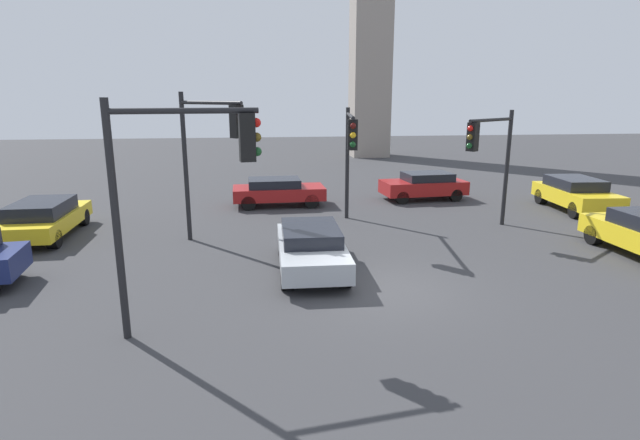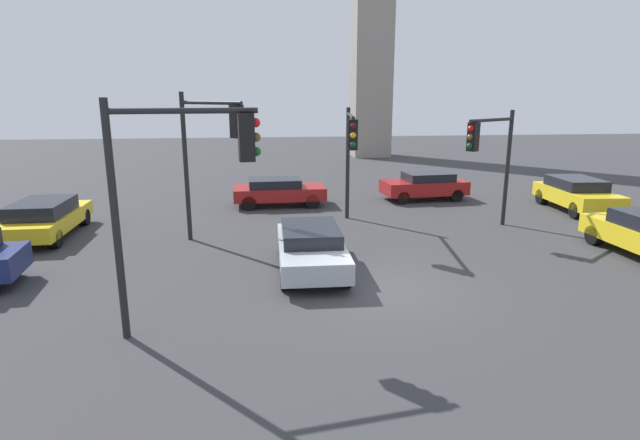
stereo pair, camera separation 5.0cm
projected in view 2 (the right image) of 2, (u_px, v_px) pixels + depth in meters
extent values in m
plane|color=#38383A|center=(382.00, 288.00, 13.50)|extent=(104.52, 104.52, 0.00)
cylinder|color=black|center=(116.00, 224.00, 10.16)|extent=(0.16, 0.16, 5.01)
cylinder|color=black|center=(184.00, 111.00, 10.00)|extent=(2.94, 0.53, 0.12)
cube|color=black|center=(246.00, 137.00, 10.44)|extent=(0.36, 0.36, 1.00)
sphere|color=red|center=(255.00, 123.00, 10.42)|extent=(0.20, 0.20, 0.20)
sphere|color=#594714|center=(256.00, 137.00, 10.49)|extent=(0.20, 0.20, 0.20)
sphere|color=#14471E|center=(256.00, 152.00, 10.56)|extent=(0.20, 0.20, 0.20)
cylinder|color=black|center=(348.00, 164.00, 20.77)|extent=(0.16, 0.16, 4.60)
cylinder|color=black|center=(351.00, 116.00, 18.21)|extent=(0.71, 4.23, 0.12)
cube|color=black|center=(353.00, 135.00, 16.52)|extent=(0.36, 0.36, 1.00)
sphere|color=#4C0F0C|center=(353.00, 126.00, 16.25)|extent=(0.20, 0.20, 0.20)
sphere|color=yellow|center=(353.00, 135.00, 16.32)|extent=(0.20, 0.20, 0.20)
sphere|color=#14471E|center=(353.00, 144.00, 16.40)|extent=(0.20, 0.20, 0.20)
cylinder|color=black|center=(186.00, 168.00, 17.49)|extent=(0.16, 0.16, 5.18)
cylinder|color=black|center=(210.00, 103.00, 15.98)|extent=(2.15, 2.36, 0.12)
cube|color=black|center=(237.00, 121.00, 15.29)|extent=(0.45, 0.45, 1.00)
sphere|color=red|center=(241.00, 112.00, 15.09)|extent=(0.20, 0.20, 0.20)
sphere|color=#594714|center=(241.00, 122.00, 15.17)|extent=(0.20, 0.20, 0.20)
sphere|color=#14471E|center=(241.00, 132.00, 15.24)|extent=(0.20, 0.20, 0.20)
cylinder|color=black|center=(507.00, 169.00, 19.68)|extent=(0.16, 0.16, 4.53)
cylinder|color=black|center=(492.00, 120.00, 18.26)|extent=(2.46, 1.79, 0.12)
cube|color=black|center=(473.00, 137.00, 17.60)|extent=(0.45, 0.45, 1.00)
sphere|color=red|center=(471.00, 129.00, 17.40)|extent=(0.20, 0.20, 0.20)
sphere|color=#594714|center=(470.00, 137.00, 17.47)|extent=(0.20, 0.20, 0.20)
sphere|color=#14471E|center=(469.00, 146.00, 17.54)|extent=(0.20, 0.20, 0.20)
cube|color=#ADB2B7|center=(311.00, 251.00, 14.82)|extent=(1.98, 4.48, 0.59)
cube|color=black|center=(310.00, 233.00, 14.92)|extent=(1.71, 2.52, 0.43)
cylinder|color=black|center=(344.00, 277.00, 13.51)|extent=(0.35, 0.60, 0.59)
cylinder|color=black|center=(287.00, 279.00, 13.35)|extent=(0.35, 0.60, 0.59)
cylinder|color=black|center=(331.00, 245.00, 16.42)|extent=(0.35, 0.60, 0.59)
cylinder|color=black|center=(284.00, 246.00, 16.27)|extent=(0.35, 0.60, 0.59)
cube|color=yellow|center=(577.00, 196.00, 22.55)|extent=(2.30, 4.54, 0.64)
cube|color=black|center=(576.00, 183.00, 22.64)|extent=(1.93, 2.59, 0.50)
cylinder|color=black|center=(615.00, 210.00, 21.22)|extent=(0.41, 0.72, 0.70)
cylinder|color=black|center=(577.00, 210.00, 21.13)|extent=(0.41, 0.72, 0.70)
cylinder|color=black|center=(576.00, 196.00, 24.13)|extent=(0.41, 0.72, 0.70)
cylinder|color=black|center=(542.00, 197.00, 24.04)|extent=(0.41, 0.72, 0.70)
cylinder|color=black|center=(595.00, 235.00, 17.43)|extent=(0.36, 0.67, 0.67)
cylinder|color=black|center=(636.00, 234.00, 17.64)|extent=(0.36, 0.67, 0.67)
cylinder|color=black|center=(8.00, 265.00, 14.29)|extent=(0.72, 0.39, 0.69)
cube|color=maroon|center=(279.00, 193.00, 23.61)|extent=(4.30, 2.03, 0.57)
cube|color=black|center=(275.00, 183.00, 23.47)|extent=(2.43, 1.75, 0.43)
cylinder|color=black|center=(308.00, 195.00, 24.64)|extent=(0.67, 0.36, 0.66)
cylinder|color=black|center=(312.00, 201.00, 23.13)|extent=(0.67, 0.36, 0.66)
cylinder|color=black|center=(249.00, 196.00, 24.22)|extent=(0.67, 0.36, 0.66)
cylinder|color=black|center=(249.00, 203.00, 22.71)|extent=(0.67, 0.36, 0.66)
cube|color=yellow|center=(46.00, 221.00, 18.38)|extent=(2.03, 4.73, 0.55)
cube|color=black|center=(42.00, 208.00, 18.04)|extent=(1.75, 2.66, 0.54)
cylinder|color=black|center=(41.00, 218.00, 19.87)|extent=(0.36, 0.66, 0.65)
cylinder|color=black|center=(83.00, 217.00, 20.09)|extent=(0.36, 0.66, 0.65)
cylinder|color=black|center=(4.00, 241.00, 16.81)|extent=(0.36, 0.66, 0.65)
cylinder|color=black|center=(54.00, 239.00, 17.03)|extent=(0.36, 0.66, 0.65)
cube|color=maroon|center=(424.00, 187.00, 24.96)|extent=(4.23, 2.17, 0.65)
cube|color=black|center=(428.00, 177.00, 24.88)|extent=(2.42, 1.80, 0.44)
cylinder|color=black|center=(403.00, 198.00, 24.05)|extent=(0.64, 0.38, 0.62)
cylinder|color=black|center=(392.00, 192.00, 25.48)|extent=(0.64, 0.38, 0.62)
cylinder|color=black|center=(456.00, 195.00, 24.60)|extent=(0.64, 0.38, 0.62)
cylinder|color=black|center=(443.00, 190.00, 26.03)|extent=(0.64, 0.38, 0.62)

